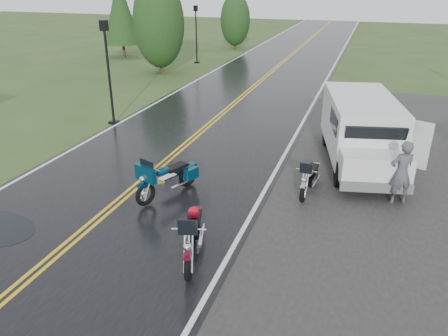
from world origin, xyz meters
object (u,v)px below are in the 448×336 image
motorcycle_red (188,254)px  person_at_van (401,174)px  motorcycle_teal (145,186)px  lamp_post_near_left (109,73)px  lamp_post_far_left (196,35)px  motorcycle_silver (304,186)px  van_white (342,152)px

motorcycle_red → person_at_van: bearing=33.9°
motorcycle_red → person_at_van: person_at_van is taller
motorcycle_teal → lamp_post_near_left: (-4.97, 6.40, 1.52)m
lamp_post_near_left → lamp_post_far_left: lamp_post_near_left is taller
motorcycle_silver → person_at_van: size_ratio=1.03×
motorcycle_red → motorcycle_silver: (1.73, 4.21, -0.11)m
lamp_post_near_left → van_white: bearing=-18.4°
person_at_van → lamp_post_far_left: bearing=-81.0°
van_white → lamp_post_far_left: 21.66m
motorcycle_teal → lamp_post_near_left: 8.24m
person_at_van → lamp_post_near_left: (-11.61, 3.93, 1.26)m
motorcycle_teal → lamp_post_far_left: (-6.93, 21.15, 1.38)m
van_white → lamp_post_far_left: lamp_post_far_left is taller
lamp_post_near_left → motorcycle_teal: bearing=-52.2°
motorcycle_red → lamp_post_near_left: bearing=113.2°
motorcycle_silver → lamp_post_near_left: bearing=157.2°
motorcycle_silver → van_white: van_white is taller
person_at_van → van_white: bearing=-47.5°
motorcycle_teal → van_white: 5.88m
person_at_van → lamp_post_far_left: (-13.58, 18.68, 1.12)m
motorcycle_red → person_at_van: size_ratio=1.22×
motorcycle_teal → person_at_van: person_at_van is taller
lamp_post_far_left → lamp_post_near_left: bearing=-82.4°
motorcycle_silver → lamp_post_far_left: size_ratio=0.47×
motorcycle_teal → van_white: van_white is taller
motorcycle_teal → person_at_van: size_ratio=1.22×
van_white → lamp_post_near_left: 10.54m
motorcycle_teal → motorcycle_silver: (4.11, 1.60, -0.11)m
van_white → lamp_post_far_left: bearing=111.2°
van_white → lamp_post_near_left: lamp_post_near_left is taller
motorcycle_red → lamp_post_near_left: lamp_post_near_left is taller
motorcycle_red → lamp_post_far_left: 25.56m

